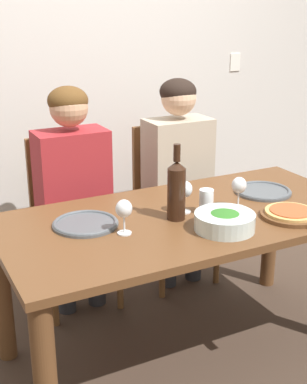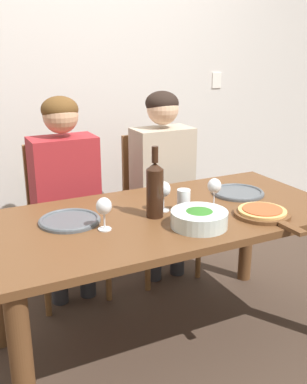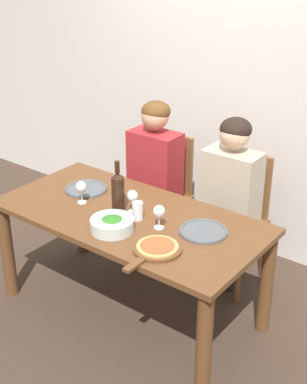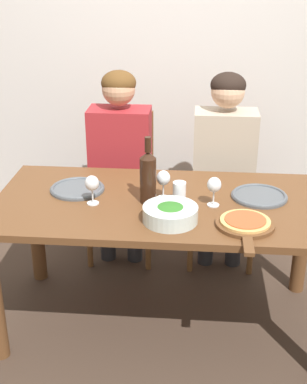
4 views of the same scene
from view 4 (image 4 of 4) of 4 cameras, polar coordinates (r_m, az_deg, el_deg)
name	(u,v)px [view 4 (image 4 of 4)]	position (r m, az deg, el deg)	size (l,w,h in m)	color
ground_plane	(162,319)	(3.09, 0.89, -13.38)	(40.00, 40.00, 0.00)	#3D2D23
back_wall	(177,39)	(3.74, 2.48, 16.02)	(10.00, 0.06, 2.70)	silver
dining_table	(163,223)	(2.76, 0.97, -3.28)	(1.71, 0.84, 0.73)	brown
chair_left	(123,179)	(3.53, -3.26, 1.41)	(0.42, 0.42, 0.95)	brown
chair_right	(222,182)	(3.50, 7.31, 1.05)	(0.42, 0.42, 0.95)	brown
person_woman	(120,150)	(3.34, -3.62, 4.46)	(0.47, 0.51, 1.25)	#28282D
person_man	(225,153)	(3.31, 7.59, 4.11)	(0.47, 0.51, 1.25)	#28282D
wine_bottle	(148,176)	(2.64, -0.59, 1.70)	(0.08, 0.08, 0.34)	black
broccoli_bowl	(170,214)	(2.49, 1.80, -2.32)	(0.26, 0.26, 0.08)	silver
dinner_plate_left	(77,188)	(2.85, -8.13, 0.38)	(0.29, 0.29, 0.02)	#4C5156
dinner_plate_right	(259,196)	(2.79, 11.22, -0.39)	(0.29, 0.29, 0.02)	#4C5156
pizza_on_board	(245,224)	(2.48, 9.76, -3.37)	(0.27, 0.41, 0.04)	brown
wine_glass_left	(92,185)	(2.65, -6.58, 0.80)	(0.07, 0.07, 0.15)	silver
wine_glass_right	(214,186)	(2.63, 6.48, 0.62)	(0.07, 0.07, 0.15)	silver
wine_glass_centre	(162,179)	(2.69, 0.96, 1.37)	(0.07, 0.07, 0.15)	silver
water_tumbler	(179,193)	(2.66, 2.77, -0.09)	(0.07, 0.07, 0.11)	silver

